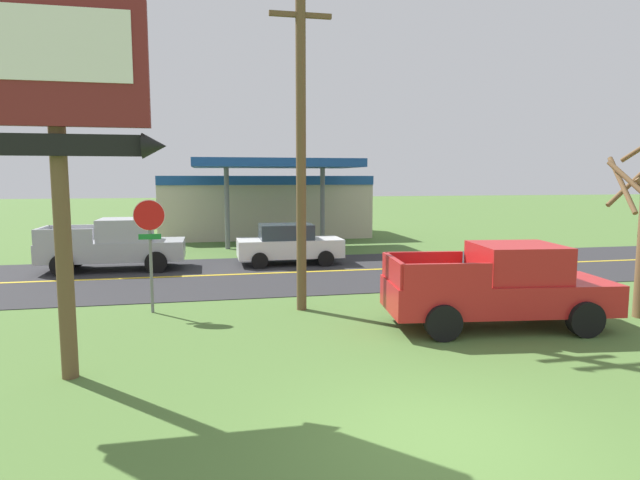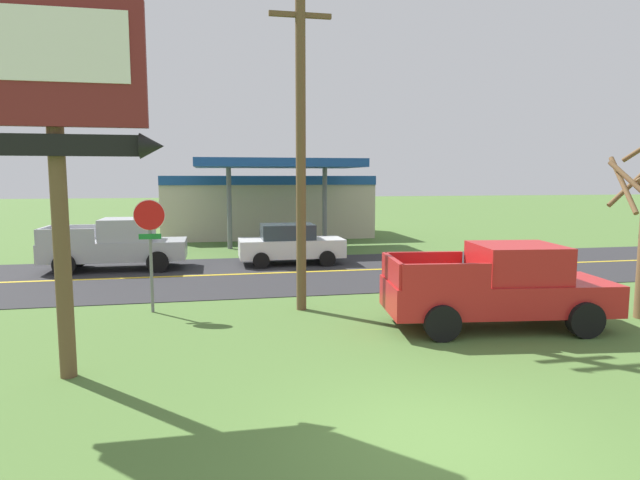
{
  "view_description": "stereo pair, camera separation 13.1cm",
  "coord_description": "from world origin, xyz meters",
  "px_view_note": "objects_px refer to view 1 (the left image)",
  "views": [
    {
      "loc": [
        -2.99,
        -6.33,
        3.51
      ],
      "look_at": [
        0.0,
        8.0,
        1.8
      ],
      "focal_mm": 30.08,
      "sensor_mm": 36.0,
      "label": 1
    },
    {
      "loc": [
        -2.86,
        -6.35,
        3.51
      ],
      "look_at": [
        0.0,
        8.0,
        1.8
      ],
      "focal_mm": 30.08,
      "sensor_mm": 36.0,
      "label": 2
    }
  ],
  "objects_px": {
    "pickup_red_parked_on_lawn": "(500,286)",
    "utility_pole": "(301,130)",
    "motel_sign": "(58,106)",
    "pickup_silver_on_road": "(116,245)",
    "gas_station": "(264,204)",
    "stop_sign": "(150,236)",
    "car_white_near_lane": "(289,244)"
  },
  "relations": [
    {
      "from": "stop_sign",
      "to": "utility_pole",
      "type": "distance_m",
      "value": 4.74
    },
    {
      "from": "utility_pole",
      "to": "pickup_silver_on_road",
      "type": "height_order",
      "value": "utility_pole"
    },
    {
      "from": "pickup_red_parked_on_lawn",
      "to": "gas_station",
      "type": "bearing_deg",
      "value": 99.14
    },
    {
      "from": "utility_pole",
      "to": "pickup_silver_on_road",
      "type": "relative_size",
      "value": 1.71
    },
    {
      "from": "car_white_near_lane",
      "to": "pickup_silver_on_road",
      "type": "bearing_deg",
      "value": -180.0
    },
    {
      "from": "gas_station",
      "to": "car_white_near_lane",
      "type": "xyz_separation_m",
      "value": [
        -0.14,
        -10.96,
        -1.11
      ]
    },
    {
      "from": "utility_pole",
      "to": "pickup_red_parked_on_lawn",
      "type": "relative_size",
      "value": 1.65
    },
    {
      "from": "pickup_silver_on_road",
      "to": "car_white_near_lane",
      "type": "relative_size",
      "value": 1.24
    },
    {
      "from": "motel_sign",
      "to": "pickup_silver_on_road",
      "type": "relative_size",
      "value": 1.3
    },
    {
      "from": "pickup_red_parked_on_lawn",
      "to": "utility_pole",
      "type": "bearing_deg",
      "value": 149.06
    },
    {
      "from": "pickup_red_parked_on_lawn",
      "to": "pickup_silver_on_road",
      "type": "height_order",
      "value": "same"
    },
    {
      "from": "stop_sign",
      "to": "utility_pole",
      "type": "xyz_separation_m",
      "value": [
        3.87,
        -0.46,
        2.69
      ]
    },
    {
      "from": "car_white_near_lane",
      "to": "pickup_red_parked_on_lawn",
      "type": "bearing_deg",
      "value": -70.73
    },
    {
      "from": "motel_sign",
      "to": "stop_sign",
      "type": "bearing_deg",
      "value": 78.91
    },
    {
      "from": "stop_sign",
      "to": "pickup_silver_on_road",
      "type": "distance_m",
      "value": 7.39
    },
    {
      "from": "pickup_red_parked_on_lawn",
      "to": "pickup_silver_on_road",
      "type": "xyz_separation_m",
      "value": [
        -10.17,
        10.08,
        0.0
      ]
    },
    {
      "from": "motel_sign",
      "to": "pickup_red_parked_on_lawn",
      "type": "xyz_separation_m",
      "value": [
        9.07,
        1.56,
        -3.72
      ]
    },
    {
      "from": "gas_station",
      "to": "pickup_red_parked_on_lawn",
      "type": "distance_m",
      "value": 21.33
    },
    {
      "from": "motel_sign",
      "to": "utility_pole",
      "type": "bearing_deg",
      "value": 40.88
    },
    {
      "from": "gas_station",
      "to": "pickup_silver_on_road",
      "type": "bearing_deg",
      "value": -121.76
    },
    {
      "from": "motel_sign",
      "to": "gas_station",
      "type": "relative_size",
      "value": 0.56
    },
    {
      "from": "motel_sign",
      "to": "stop_sign",
      "type": "relative_size",
      "value": 2.28
    },
    {
      "from": "stop_sign",
      "to": "motel_sign",
      "type": "bearing_deg",
      "value": -101.09
    },
    {
      "from": "motel_sign",
      "to": "pickup_silver_on_road",
      "type": "xyz_separation_m",
      "value": [
        -1.1,
        11.63,
        -3.72
      ]
    },
    {
      "from": "utility_pole",
      "to": "gas_station",
      "type": "bearing_deg",
      "value": 87.17
    },
    {
      "from": "motel_sign",
      "to": "utility_pole",
      "type": "height_order",
      "value": "utility_pole"
    },
    {
      "from": "stop_sign",
      "to": "gas_station",
      "type": "relative_size",
      "value": 0.25
    },
    {
      "from": "stop_sign",
      "to": "pickup_red_parked_on_lawn",
      "type": "height_order",
      "value": "stop_sign"
    },
    {
      "from": "utility_pole",
      "to": "car_white_near_lane",
      "type": "relative_size",
      "value": 2.11
    },
    {
      "from": "gas_station",
      "to": "car_white_near_lane",
      "type": "relative_size",
      "value": 2.86
    },
    {
      "from": "motel_sign",
      "to": "utility_pole",
      "type": "distance_m",
      "value": 6.31
    },
    {
      "from": "gas_station",
      "to": "car_white_near_lane",
      "type": "height_order",
      "value": "gas_station"
    }
  ]
}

